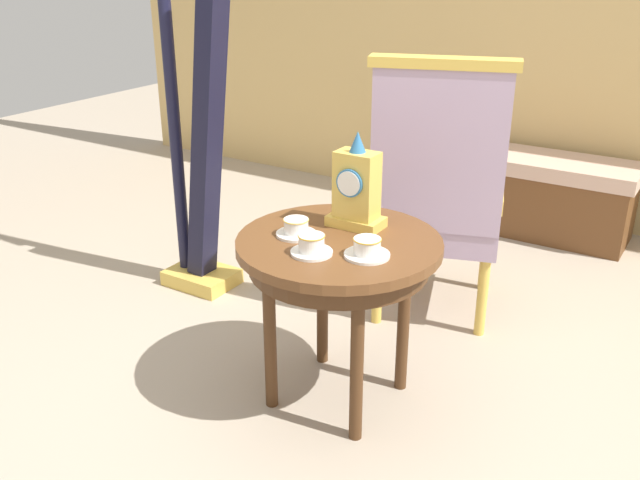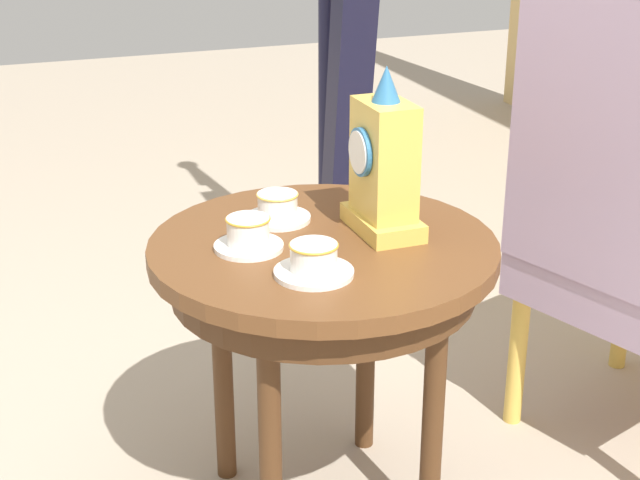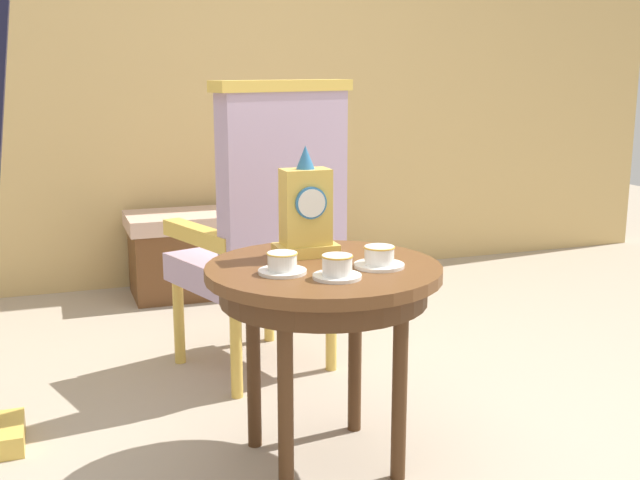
% 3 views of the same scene
% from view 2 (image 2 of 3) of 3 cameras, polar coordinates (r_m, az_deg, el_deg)
% --- Properties ---
extents(side_table, '(0.69, 0.69, 0.62)m').
position_cam_2_polar(side_table, '(1.92, 0.19, -2.18)').
color(side_table, brown).
rests_on(side_table, ground).
extents(teacup_left, '(0.14, 0.14, 0.06)m').
position_cam_2_polar(teacup_left, '(1.99, -2.52, 1.88)').
color(teacup_left, white).
rests_on(teacup_left, side_table).
extents(teacup_right, '(0.13, 0.13, 0.06)m').
position_cam_2_polar(teacup_right, '(1.85, -4.27, 0.30)').
color(teacup_right, white).
rests_on(teacup_right, side_table).
extents(teacup_center, '(0.15, 0.15, 0.06)m').
position_cam_2_polar(teacup_center, '(1.73, -0.37, -1.28)').
color(teacup_center, white).
rests_on(teacup_center, side_table).
extents(mantel_clock, '(0.19, 0.11, 0.34)m').
position_cam_2_polar(mantel_clock, '(1.90, 3.78, 4.34)').
color(mantel_clock, gold).
rests_on(mantel_clock, side_table).
extents(harp, '(0.40, 0.24, 1.77)m').
position_cam_2_polar(harp, '(2.90, 1.40, 9.82)').
color(harp, gold).
rests_on(harp, ground).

